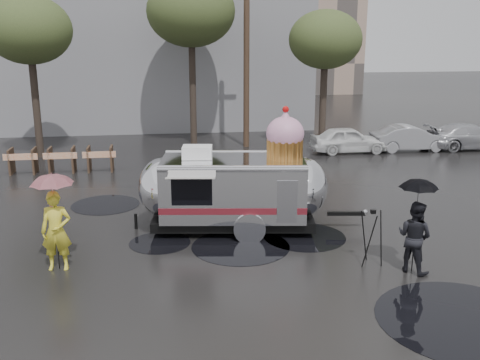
{
  "coord_description": "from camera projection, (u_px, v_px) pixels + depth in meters",
  "views": [
    {
      "loc": [
        -1.48,
        -12.64,
        5.56
      ],
      "look_at": [
        0.61,
        2.49,
        1.44
      ],
      "focal_mm": 42.0,
      "sensor_mm": 36.0,
      "label": 1
    }
  ],
  "objects": [
    {
      "name": "person_left",
      "position": [
        56.0,
        231.0,
        13.2
      ],
      "size": [
        0.71,
        0.48,
        1.92
      ],
      "primitive_type": "imported",
      "rotation": [
        0.0,
        0.0,
        -0.03
      ],
      "color": "yellow",
      "rests_on": "ground"
    },
    {
      "name": "tree_right",
      "position": [
        325.0,
        40.0,
        25.64
      ],
      "size": [
        3.36,
        3.36,
        6.42
      ],
      "color": "#382D26",
      "rests_on": "ground"
    },
    {
      "name": "umbrella_pink",
      "position": [
        53.0,
        190.0,
        12.94
      ],
      "size": [
        1.22,
        1.22,
        2.38
      ],
      "color": "#CE7B86",
      "rests_on": "ground"
    },
    {
      "name": "umbrella_black",
      "position": [
        418.0,
        193.0,
        12.83
      ],
      "size": [
        1.09,
        1.09,
        2.29
      ],
      "color": "black",
      "rests_on": "ground"
    },
    {
      "name": "utility_pole",
      "position": [
        247.0,
        50.0,
        26.25
      ],
      "size": [
        1.6,
        0.28,
        9.0
      ],
      "color": "#473323",
      "rests_on": "ground"
    },
    {
      "name": "person_right",
      "position": [
        414.0,
        237.0,
        13.1
      ],
      "size": [
        0.87,
        0.94,
        1.73
      ],
      "primitive_type": "imported",
      "rotation": [
        0.0,
        0.0,
        2.22
      ],
      "color": "black",
      "rests_on": "ground"
    },
    {
      "name": "airstream_trailer",
      "position": [
        236.0,
        186.0,
        15.82
      ],
      "size": [
        6.66,
        2.79,
        3.61
      ],
      "rotation": [
        0.0,
        0.0,
        -0.13
      ],
      "color": "silver",
      "rests_on": "ground"
    },
    {
      "name": "parked_cars",
      "position": [
        446.0,
        135.0,
        26.57
      ],
      "size": [
        13.2,
        1.9,
        1.5
      ],
      "color": "silver",
      "rests_on": "ground"
    },
    {
      "name": "tripod",
      "position": [
        372.0,
        233.0,
        13.5
      ],
      "size": [
        0.52,
        0.58,
        1.41
      ],
      "rotation": [
        0.0,
        0.0,
        -0.03
      ],
      "color": "black",
      "rests_on": "ground"
    },
    {
      "name": "ground",
      "position": [
        229.0,
        264.0,
        13.73
      ],
      "size": [
        120.0,
        120.0,
        0.0
      ],
      "primitive_type": "plane",
      "color": "black",
      "rests_on": "ground"
    },
    {
      "name": "tree_left",
      "position": [
        29.0,
        31.0,
        23.81
      ],
      "size": [
        3.64,
        3.64,
        6.95
      ],
      "color": "#382D26",
      "rests_on": "ground"
    },
    {
      "name": "grey_building",
      "position": [
        118.0,
        13.0,
        34.46
      ],
      "size": [
        22.0,
        12.0,
        13.0
      ],
      "primitive_type": "cube",
      "color": "slate",
      "rests_on": "ground"
    },
    {
      "name": "tree_mid",
      "position": [
        191.0,
        12.0,
        26.42
      ],
      "size": [
        4.2,
        4.2,
        8.03
      ],
      "color": "#382D26",
      "rests_on": "ground"
    },
    {
      "name": "puddles",
      "position": [
        285.0,
        258.0,
        14.07
      ],
      "size": [
        10.56,
        11.5,
        0.01
      ],
      "color": "black",
      "rests_on": "ground"
    },
    {
      "name": "barricade_row",
      "position": [
        62.0,
        159.0,
        22.39
      ],
      "size": [
        4.3,
        0.8,
        1.0
      ],
      "color": "#473323",
      "rests_on": "ground"
    }
  ]
}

